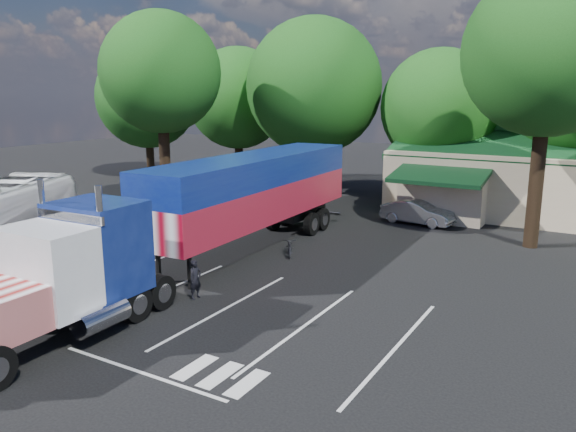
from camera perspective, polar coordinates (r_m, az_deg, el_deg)
The scene contains 11 objects.
ground at distance 27.01m, azimuth -4.21°, elevation -3.99°, with size 120.00×120.00×0.00m, color black.
tree_row_a at distance 52.72m, azimuth -14.12°, elevation 11.59°, with size 9.00×9.00×11.68m.
tree_row_b at distance 47.94m, azimuth -5.11°, elevation 11.83°, with size 8.40×8.40×11.35m.
tree_row_c at distance 42.37m, azimuth 2.65°, elevation 13.00°, with size 10.00×10.00×13.05m.
tree_row_d at distance 40.26m, azimuth 15.13°, elevation 10.55°, with size 8.00×8.00×10.60m.
tree_near_left at distance 37.21m, azimuth -12.80°, elevation 13.98°, with size 7.60×7.60×12.65m.
tree_near_right at distance 30.01m, azimuth 24.96°, elevation 14.84°, with size 8.00×8.00×13.50m.
semi_truck at distance 24.88m, azimuth -7.18°, elevation 1.08°, with size 3.97×23.43×4.89m.
woman at distance 21.53m, azimuth -9.38°, elevation -6.35°, with size 0.55×0.36×1.51m, color black.
bicycle at distance 26.76m, azimuth 0.17°, elevation -3.12°, with size 0.59×1.70×0.89m, color black.
silver_sedan at distance 33.96m, azimuth 13.02°, elevation 0.36°, with size 1.49×4.27×1.41m, color #A0A3A8.
Camera 1 is at (14.78, -21.27, 7.65)m, focal length 35.00 mm.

